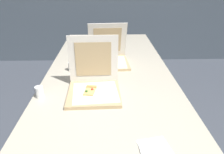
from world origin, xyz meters
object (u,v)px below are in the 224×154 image
table (109,78)px  napkin_pile (155,149)px  pizza_box_middle (108,58)px  cup_white_mid (72,66)px  cup_white_near_left (39,92)px  pizza_box_front (94,86)px

table → napkin_pile: (0.19, -0.82, 0.04)m
pizza_box_middle → cup_white_mid: bearing=-157.1°
table → cup_white_near_left: bearing=-142.1°
pizza_box_middle → napkin_pile: (0.20, -1.05, -0.05)m
pizza_box_front → cup_white_near_left: 0.34m
cup_white_near_left → napkin_pile: bearing=-36.9°
table → pizza_box_middle: pizza_box_middle is taller
pizza_box_middle → cup_white_mid: 0.34m
pizza_box_front → napkin_pile: (0.30, -0.53, -0.05)m
pizza_box_middle → cup_white_near_left: bearing=-132.0°
cup_white_near_left → cup_white_mid: bearing=71.3°
cup_white_near_left → napkin_pile: (0.64, -0.48, -0.03)m
pizza_box_front → napkin_pile: bearing=-62.6°
cup_white_mid → cup_white_near_left: 0.44m
pizza_box_front → cup_white_near_left: bearing=-173.9°
pizza_box_front → cup_white_mid: (-0.20, 0.37, -0.02)m
table → cup_white_mid: (-0.30, 0.08, 0.08)m
cup_white_mid → cup_white_near_left: bearing=-108.7°
table → pizza_box_front: 0.33m
pizza_box_middle → cup_white_near_left: pizza_box_middle is taller
pizza_box_front → cup_white_near_left: size_ratio=4.90×
pizza_box_middle → napkin_pile: bearing=-83.9°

